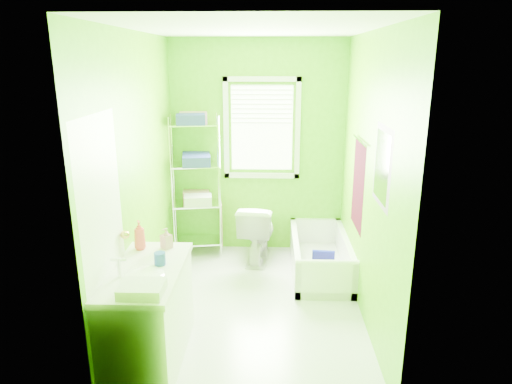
{
  "coord_description": "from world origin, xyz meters",
  "views": [
    {
      "loc": [
        0.18,
        -4.04,
        2.36
      ],
      "look_at": [
        0.02,
        0.25,
        1.1
      ],
      "focal_mm": 32.0,
      "sensor_mm": 36.0,
      "label": 1
    }
  ],
  "objects_px": {
    "bathtub": "(320,261)",
    "toilet": "(257,232)",
    "wire_shelf_unit": "(197,170)",
    "vanity": "(148,312)"
  },
  "relations": [
    {
      "from": "vanity",
      "to": "wire_shelf_unit",
      "type": "xyz_separation_m",
      "value": [
        0.06,
        2.15,
        0.64
      ]
    },
    {
      "from": "toilet",
      "to": "vanity",
      "type": "distance_m",
      "value": 2.11
    },
    {
      "from": "bathtub",
      "to": "wire_shelf_unit",
      "type": "bearing_deg",
      "value": 160.27
    },
    {
      "from": "toilet",
      "to": "wire_shelf_unit",
      "type": "height_order",
      "value": "wire_shelf_unit"
    },
    {
      "from": "bathtub",
      "to": "toilet",
      "type": "bearing_deg",
      "value": 155.98
    },
    {
      "from": "bathtub",
      "to": "vanity",
      "type": "height_order",
      "value": "vanity"
    },
    {
      "from": "bathtub",
      "to": "toilet",
      "type": "xyz_separation_m",
      "value": [
        -0.73,
        0.32,
        0.22
      ]
    },
    {
      "from": "toilet",
      "to": "wire_shelf_unit",
      "type": "bearing_deg",
      "value": -8.64
    },
    {
      "from": "toilet",
      "to": "vanity",
      "type": "bearing_deg",
      "value": 74.41
    },
    {
      "from": "bathtub",
      "to": "wire_shelf_unit",
      "type": "distance_m",
      "value": 1.81
    }
  ]
}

